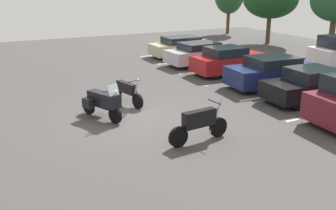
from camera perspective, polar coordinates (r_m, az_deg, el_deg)
name	(u,v)px	position (r m, az deg, el deg)	size (l,w,h in m)	color
ground	(124,119)	(14.78, -6.40, -2.09)	(44.00, 44.00, 0.10)	#423F3F
motorcycle_touring	(103,102)	(14.55, -9.54, 0.47)	(2.04, 1.18, 1.45)	black
motorcycle_second	(127,92)	(16.22, -6.05, 1.95)	(2.15, 0.76, 1.26)	black
motorcycle_third	(199,123)	(12.41, 4.63, -2.71)	(0.62, 2.25, 1.32)	black
parking_stripes	(265,86)	(19.56, 14.02, 2.65)	(19.84, 5.05, 0.01)	silver
car_champagne	(183,47)	(26.50, 2.16, 8.55)	(1.82, 4.43, 1.34)	#C1B289
car_silver	(202,53)	(23.98, 5.01, 7.54)	(2.13, 4.71, 1.36)	#B7B7BC
car_red	(229,61)	(21.69, 8.96, 6.41)	(1.78, 4.22, 1.51)	maroon
car_navy	(273,72)	(19.43, 15.16, 4.67)	(2.18, 4.68, 1.49)	navy
car_black	(313,85)	(17.68, 20.44, 2.73)	(1.96, 4.48, 1.44)	black
tree_left	(336,0)	(29.29, 23.38, 13.90)	(3.36, 3.36, 5.12)	#4C3823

